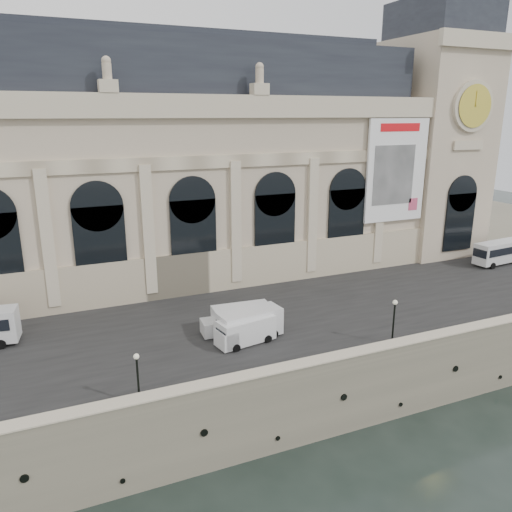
{
  "coord_description": "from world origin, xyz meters",
  "views": [
    {
      "loc": [
        -18.97,
        -30.42,
        26.02
      ],
      "look_at": [
        3.62,
        22.0,
        9.72
      ],
      "focal_mm": 35.0,
      "sensor_mm": 36.0,
      "label": 1
    }
  ],
  "objects": [
    {
      "name": "ground",
      "position": [
        0.0,
        0.0,
        0.0
      ],
      "size": [
        260.0,
        260.0,
        0.0
      ],
      "primitive_type": "plane",
      "color": "black",
      "rests_on": "ground"
    },
    {
      "name": "van_c",
      "position": [
        -3.11,
        8.61,
        7.4
      ],
      "size": [
        6.38,
        3.12,
        2.73
      ],
      "color": "silver",
      "rests_on": "quay"
    },
    {
      "name": "lamp_left",
      "position": [
        -14.2,
        1.64,
        8.0
      ],
      "size": [
        0.41,
        0.41,
        4.02
      ],
      "color": "black",
      "rests_on": "quay"
    },
    {
      "name": "bus_right",
      "position": [
        39.26,
        16.97,
        7.82
      ],
      "size": [
        11.18,
        3.32,
        3.25
      ],
      "color": "silver",
      "rests_on": "quay"
    },
    {
      "name": "clock_pavilion",
      "position": [
        34.0,
        27.93,
        23.42
      ],
      "size": [
        13.0,
        14.72,
        36.7
      ],
      "color": "beige",
      "rests_on": "quay"
    },
    {
      "name": "box_truck",
      "position": [
        -3.29,
        10.35,
        7.32
      ],
      "size": [
        6.67,
        2.73,
        2.63
      ],
      "color": "silver",
      "rests_on": "quay"
    },
    {
      "name": "lamp_right",
      "position": [
        8.55,
        2.44,
        8.12
      ],
      "size": [
        0.43,
        0.43,
        4.26
      ],
      "color": "black",
      "rests_on": "quay"
    },
    {
      "name": "van_b",
      "position": [
        -3.76,
        7.78,
        7.24
      ],
      "size": [
        5.7,
        2.96,
        2.42
      ],
      "color": "silver",
      "rests_on": "quay"
    },
    {
      "name": "museum",
      "position": [
        -5.98,
        30.86,
        19.72
      ],
      "size": [
        69.0,
        18.7,
        29.1
      ],
      "color": "beige",
      "rests_on": "quay"
    },
    {
      "name": "quay",
      "position": [
        0.0,
        35.0,
        3.0
      ],
      "size": [
        160.0,
        70.0,
        6.0
      ],
      "primitive_type": "cube",
      "color": "gray",
      "rests_on": "ground"
    },
    {
      "name": "parapet",
      "position": [
        0.0,
        0.6,
        6.62
      ],
      "size": [
        160.0,
        1.4,
        1.21
      ],
      "color": "gray",
      "rests_on": "quay"
    },
    {
      "name": "street",
      "position": [
        0.0,
        14.0,
        6.03
      ],
      "size": [
        160.0,
        24.0,
        0.06
      ],
      "primitive_type": "cube",
      "color": "#2D2D2D",
      "rests_on": "quay"
    }
  ]
}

